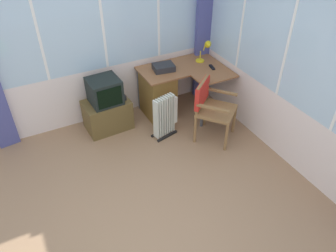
{
  "coord_description": "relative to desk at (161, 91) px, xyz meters",
  "views": [
    {
      "loc": [
        -0.79,
        -2.13,
        3.01
      ],
      "look_at": [
        0.6,
        0.58,
        0.7
      ],
      "focal_mm": 35.44,
      "sensor_mm": 36.0,
      "label": 1
    }
  ],
  "objects": [
    {
      "name": "tv_on_stand",
      "position": [
        -0.86,
        0.03,
        -0.04
      ],
      "size": [
        0.66,
        0.47,
        0.81
      ],
      "color": "brown",
      "rests_on": "ground"
    },
    {
      "name": "tv_remote",
      "position": [
        0.73,
        -0.24,
        0.35
      ],
      "size": [
        0.07,
        0.16,
        0.02
      ],
      "primitive_type": "cube",
      "rotation": [
        0.0,
        0.0,
        -0.21
      ],
      "color": "black",
      "rests_on": "desk"
    },
    {
      "name": "east_window_panel",
      "position": [
        0.99,
        -1.77,
        0.92
      ],
      "size": [
        0.07,
        4.21,
        2.64
      ],
      "color": "silver",
      "rests_on": "ground"
    },
    {
      "name": "space_heater",
      "position": [
        -0.19,
        -0.51,
        -0.07
      ],
      "size": [
        0.41,
        0.25,
        0.64
      ],
      "color": "silver",
      "rests_on": "ground"
    },
    {
      "name": "north_window_panel",
      "position": [
        -1.1,
        0.37,
        0.93
      ],
      "size": [
        4.12,
        0.07,
        2.64
      ],
      "color": "silver",
      "rests_on": "ground"
    },
    {
      "name": "desk_lamp",
      "position": [
        0.76,
        -0.02,
        0.54
      ],
      "size": [
        0.23,
        0.2,
        0.33
      ],
      "color": "yellow",
      "rests_on": "desk"
    },
    {
      "name": "paper_tray",
      "position": [
        0.06,
        0.02,
        0.38
      ],
      "size": [
        0.33,
        0.27,
        0.09
      ],
      "primitive_type": "cube",
      "rotation": [
        0.0,
        0.0,
        -0.14
      ],
      "color": "#27272A",
      "rests_on": "desk"
    },
    {
      "name": "wooden_armchair",
      "position": [
        0.33,
        -0.79,
        0.16
      ],
      "size": [
        0.68,
        0.68,
        0.86
      ],
      "color": "olive",
      "rests_on": "ground"
    },
    {
      "name": "ground",
      "position": [
        -1.1,
        -1.77,
        -0.43
      ],
      "size": [
        5.12,
        5.21,
        0.06
      ],
      "primitive_type": "cube",
      "color": "#987352"
    },
    {
      "name": "desk",
      "position": [
        0.0,
        0.0,
        0.0
      ],
      "size": [
        1.23,
        0.94,
        0.73
      ],
      "color": "#925D37",
      "rests_on": "ground"
    },
    {
      "name": "curtain_corner",
      "position": [
        0.86,
        0.24,
        0.87
      ],
      "size": [
        0.27,
        0.08,
        2.54
      ],
      "primitive_type": "cube",
      "rotation": [
        0.0,
        0.0,
        -0.05
      ],
      "color": "#4B4F90",
      "rests_on": "ground"
    }
  ]
}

